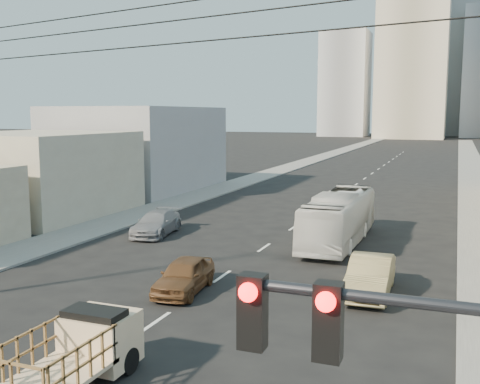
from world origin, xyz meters
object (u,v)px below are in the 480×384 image
Objects in this scene: sedan_tan at (370,276)px; sedan_grey at (156,223)px; city_bus at (339,218)px; sedan_brown at (184,275)px; flatbed_pickup at (76,349)px.

sedan_grey is (-13.91, 6.97, -0.08)m from sedan_tan.
sedan_brown is (-4.22, -11.25, -0.75)m from city_bus.
sedan_brown is at bearing -110.08° from city_bus.
city_bus is 9.33m from sedan_tan.
city_bus reaches higher than sedan_grey.
flatbed_pickup is at bearing -121.30° from sedan_tan.
sedan_brown is at bearing -62.80° from sedan_grey.
sedan_tan is (6.22, 10.89, -0.31)m from flatbed_pickup.
sedan_brown is at bearing 96.98° from flatbed_pickup.
city_bus is at bearing 63.30° from sedan_brown.
city_bus is at bearing 107.53° from sedan_tan.
flatbed_pickup is 19.94m from city_bus.
sedan_tan is at bearing -34.64° from sedan_grey.
sedan_grey is at bearing 119.08° from sedan_brown.
sedan_tan is (7.26, 2.45, 0.08)m from sedan_brown.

